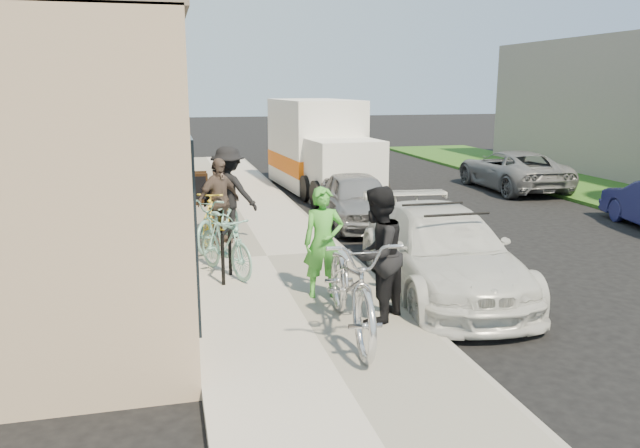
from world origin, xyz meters
TOP-DOWN VIEW (x-y plane):
  - ground at (0.00, 0.00)m, footprint 120.00×120.00m
  - sidewalk at (-2.00, 3.00)m, footprint 3.00×34.00m
  - curb at (-0.45, 3.00)m, footprint 0.12×34.00m
  - storefront at (-5.24, 7.99)m, footprint 3.60×20.00m
  - bike_rack at (-2.87, 1.70)m, footprint 0.22×0.57m
  - sandwich_board at (-2.97, 8.46)m, footprint 0.53×0.54m
  - sedan_white at (0.46, 0.75)m, footprint 2.32×4.76m
  - sedan_silver at (0.61, 5.75)m, footprint 1.80×3.80m
  - moving_truck at (0.95, 10.83)m, footprint 2.51×5.87m
  - far_car_gray at (6.95, 9.56)m, footprint 2.26×4.60m
  - tandem_bike at (-1.54, -0.96)m, footprint 1.12×2.64m
  - woman_rider at (-1.53, 0.55)m, footprint 0.64×0.46m
  - man_standing at (-1.08, -0.57)m, footprint 1.12×1.11m
  - cruiser_bike_a at (-2.86, 2.01)m, footprint 1.13×1.77m
  - cruiser_bike_b at (-2.79, 3.94)m, footprint 1.52×2.02m
  - cruiser_bike_c at (-2.80, 4.40)m, footprint 1.16×1.89m
  - bystander_a at (-2.52, 4.64)m, footprint 1.41×1.28m
  - bystander_b at (-2.77, 4.18)m, footprint 1.07×0.90m

SIDE VIEW (x-z plane):
  - ground at x=0.00m, z-range 0.00..0.00m
  - curb at x=-0.45m, z-range 0.00..0.13m
  - sidewalk at x=-2.00m, z-range 0.00..0.15m
  - sandwich_board at x=-2.97m, z-range 0.16..1.03m
  - far_car_gray at x=6.95m, z-range 0.00..1.26m
  - sedan_silver at x=0.61m, z-range 0.00..1.26m
  - bike_rack at x=-2.87m, z-range 0.24..1.07m
  - cruiser_bike_b at x=-2.79m, z-range 0.15..1.17m
  - cruiser_bike_a at x=-2.86m, z-range 0.15..1.18m
  - sedan_white at x=0.46m, z-range -0.02..1.36m
  - cruiser_bike_c at x=-2.80m, z-range 0.15..1.25m
  - tandem_bike at x=-1.54m, z-range 0.15..1.50m
  - woman_rider at x=-1.53m, z-range 0.15..1.81m
  - bystander_b at x=-2.77m, z-range 0.15..1.87m
  - man_standing at x=-1.08m, z-range 0.15..1.97m
  - bystander_a at x=-2.52m, z-range 0.15..2.05m
  - moving_truck at x=0.95m, z-range -0.16..2.67m
  - storefront at x=-5.24m, z-range 0.01..4.24m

